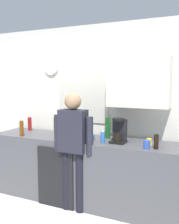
% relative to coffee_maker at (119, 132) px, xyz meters
% --- Properties ---
extents(ground_plane, '(8.00, 8.00, 0.00)m').
position_rel_coffee_maker_xyz_m(ground_plane, '(-0.55, -0.27, -1.08)').
color(ground_plane, silver).
extents(kitchen_counter, '(2.83, 0.64, 0.94)m').
position_rel_coffee_maker_xyz_m(kitchen_counter, '(-0.55, 0.03, -0.62)').
color(kitchen_counter, '#4C4C51').
rests_on(kitchen_counter, ground_plane).
extents(dishwasher_panel, '(0.56, 0.02, 0.84)m').
position_rel_coffee_maker_xyz_m(dishwasher_panel, '(-0.82, -0.31, -0.66)').
color(dishwasher_panel, black).
rests_on(dishwasher_panel, ground_plane).
extents(back_wall_assembly, '(4.43, 0.42, 2.60)m').
position_rel_coffee_maker_xyz_m(back_wall_assembly, '(-0.45, 0.43, 0.28)').
color(back_wall_assembly, silver).
rests_on(back_wall_assembly, ground_plane).
extents(coffee_maker, '(0.20, 0.20, 0.33)m').
position_rel_coffee_maker_xyz_m(coffee_maker, '(0.00, 0.00, 0.00)').
color(coffee_maker, black).
rests_on(coffee_maker, kitchen_counter).
extents(bottle_dark_sauce, '(0.06, 0.06, 0.18)m').
position_rel_coffee_maker_xyz_m(bottle_dark_sauce, '(0.51, -0.13, -0.06)').
color(bottle_dark_sauce, black).
rests_on(bottle_dark_sauce, kitchen_counter).
extents(bottle_green_wine, '(0.07, 0.07, 0.30)m').
position_rel_coffee_maker_xyz_m(bottle_green_wine, '(-0.22, 0.17, 0.00)').
color(bottle_green_wine, '#195923').
rests_on(bottle_green_wine, kitchen_counter).
extents(bottle_amber_beer, '(0.06, 0.06, 0.23)m').
position_rel_coffee_maker_xyz_m(bottle_amber_beer, '(-1.45, -0.21, -0.03)').
color(bottle_amber_beer, brown).
rests_on(bottle_amber_beer, kitchen_counter).
extents(bottle_olive_oil, '(0.06, 0.06, 0.25)m').
position_rel_coffee_maker_xyz_m(bottle_olive_oil, '(-1.09, 0.17, -0.02)').
color(bottle_olive_oil, olive).
rests_on(bottle_olive_oil, kitchen_counter).
extents(bottle_red_vinegar, '(0.06, 0.06, 0.22)m').
position_rel_coffee_maker_xyz_m(bottle_red_vinegar, '(-1.62, 0.20, -0.04)').
color(bottle_red_vinegar, maroon).
rests_on(bottle_red_vinegar, kitchen_counter).
extents(cup_blue_mug, '(0.08, 0.08, 0.10)m').
position_rel_coffee_maker_xyz_m(cup_blue_mug, '(0.40, -0.16, -0.10)').
color(cup_blue_mug, '#3351B2').
rests_on(cup_blue_mug, kitchen_counter).
extents(cup_yellow_cup, '(0.07, 0.07, 0.08)m').
position_rel_coffee_maker_xyz_m(cup_yellow_cup, '(0.40, 0.02, -0.10)').
color(cup_yellow_cup, yellow).
rests_on(cup_yellow_cup, kitchen_counter).
extents(mixing_bowl, '(0.22, 0.22, 0.08)m').
position_rel_coffee_maker_xyz_m(mixing_bowl, '(-0.45, -0.04, -0.11)').
color(mixing_bowl, '#4C72A5').
rests_on(mixing_bowl, kitchen_counter).
extents(dish_soap, '(0.06, 0.06, 0.18)m').
position_rel_coffee_maker_xyz_m(dish_soap, '(-0.19, -0.12, -0.07)').
color(dish_soap, blue).
rests_on(dish_soap, kitchen_counter).
extents(storage_canister, '(0.14, 0.14, 0.17)m').
position_rel_coffee_maker_xyz_m(storage_canister, '(-0.85, -0.06, -0.06)').
color(storage_canister, silver).
rests_on(storage_canister, kitchen_counter).
extents(person_at_sink, '(0.57, 0.22, 1.60)m').
position_rel_coffee_maker_xyz_m(person_at_sink, '(-0.55, -0.27, -0.14)').
color(person_at_sink, black).
rests_on(person_at_sink, ground_plane).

